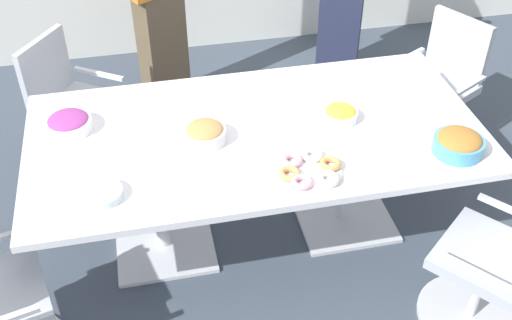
{
  "coord_description": "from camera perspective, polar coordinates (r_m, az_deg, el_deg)",
  "views": [
    {
      "loc": [
        -0.56,
        -2.6,
        2.71
      ],
      "look_at": [
        0.0,
        0.0,
        0.55
      ],
      "focal_mm": 43.73,
      "sensor_mm": 36.0,
      "label": 1
    }
  ],
  "objects": [
    {
      "name": "plate_stack",
      "position": [
        2.97,
        -13.93,
        -3.02
      ],
      "size": [
        0.2,
        0.2,
        0.04
      ],
      "color": "white",
      "rests_on": "conference_table"
    },
    {
      "name": "ground_plane",
      "position": [
        3.8,
        0.0,
        -6.52
      ],
      "size": [
        10.0,
        10.0,
        0.01
      ],
      "primitive_type": "cube",
      "color": "#3D4754"
    },
    {
      "name": "office_chair_2",
      "position": [
        4.42,
        16.14,
        6.03
      ],
      "size": [
        0.73,
        0.73,
        0.91
      ],
      "rotation": [
        0.0,
        0.0,
        -4.22
      ],
      "color": "silver",
      "rests_on": "ground"
    },
    {
      "name": "conference_table",
      "position": [
        3.38,
        0.0,
        0.99
      ],
      "size": [
        2.4,
        1.2,
        0.75
      ],
      "color": "silver",
      "rests_on": "ground"
    },
    {
      "name": "snack_bowl_pretzels",
      "position": [
        3.28,
        18.05,
        1.48
      ],
      "size": [
        0.25,
        0.25,
        0.12
      ],
      "color": "#4C9EC6",
      "rests_on": "conference_table"
    },
    {
      "name": "snack_bowl_cookies",
      "position": [
        3.21,
        -4.7,
        2.48
      ],
      "size": [
        0.22,
        0.22,
        0.11
      ],
      "color": "white",
      "rests_on": "conference_table"
    },
    {
      "name": "donut_platter",
      "position": [
        3.02,
        4.9,
        -0.92
      ],
      "size": [
        0.32,
        0.31,
        0.04
      ],
      "color": "white",
      "rests_on": "conference_table"
    },
    {
      "name": "office_chair_1",
      "position": [
        3.26,
        21.21,
        -9.38
      ],
      "size": [
        0.76,
        0.76,
        0.91
      ],
      "rotation": [
        0.0,
        0.0,
        0.69
      ],
      "color": "silver",
      "rests_on": "ground"
    },
    {
      "name": "snack_bowl_candy_mix",
      "position": [
        3.43,
        -16.77,
        3.28
      ],
      "size": [
        0.24,
        0.24,
        0.09
      ],
      "color": "white",
      "rests_on": "conference_table"
    },
    {
      "name": "snack_bowl_chips_yellow",
      "position": [
        3.38,
        7.72,
        4.19
      ],
      "size": [
        0.19,
        0.19,
        0.08
      ],
      "color": "white",
      "rests_on": "conference_table"
    },
    {
      "name": "office_chair_3",
      "position": [
        4.2,
        -16.24,
        4.08
      ],
      "size": [
        0.75,
        0.75,
        0.91
      ],
      "rotation": [
        0.0,
        0.0,
        -2.16
      ],
      "color": "silver",
      "rests_on": "ground"
    }
  ]
}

